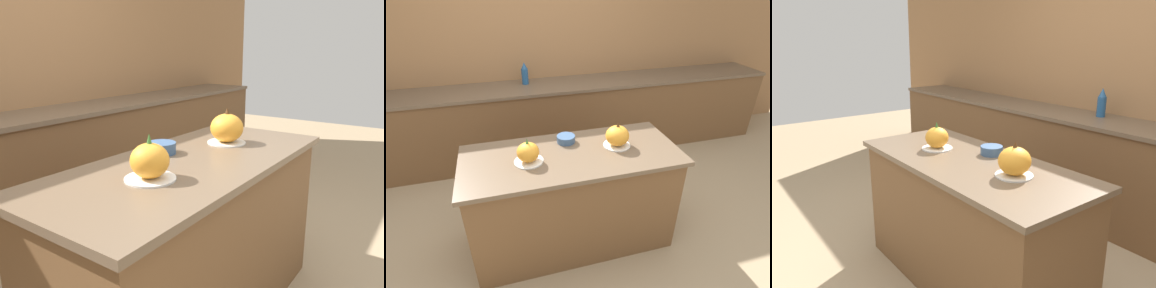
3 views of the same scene
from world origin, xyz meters
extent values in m
cube|color=brown|center=(0.00, 0.00, 0.43)|extent=(1.61, 0.66, 0.85)
cube|color=brown|center=(0.00, 0.00, 0.87)|extent=(1.67, 0.72, 0.03)
cube|color=brown|center=(0.00, 1.53, 0.45)|extent=(6.00, 0.56, 0.90)
cube|color=brown|center=(0.00, 1.53, 0.92)|extent=(6.00, 0.60, 0.03)
cylinder|color=white|center=(-0.33, -0.02, 0.89)|extent=(0.21, 0.21, 0.01)
ellipsoid|color=orange|center=(-0.33, -0.02, 0.97)|extent=(0.16, 0.16, 0.14)
cone|color=#38702D|center=(-0.33, -0.02, 1.06)|extent=(0.02, 0.02, 0.04)
cylinder|color=white|center=(0.38, 0.03, 0.89)|extent=(0.22, 0.22, 0.01)
ellipsoid|color=orange|center=(0.38, 0.03, 0.97)|extent=(0.19, 0.19, 0.16)
cone|color=#4C2D14|center=(0.38, 0.03, 1.07)|extent=(0.03, 0.03, 0.04)
cylinder|color=#3D5B84|center=(0.00, 0.19, 0.92)|extent=(0.15, 0.15, 0.06)
camera|label=1|loc=(-1.41, -0.99, 1.40)|focal=35.00mm
camera|label=2|loc=(-0.48, -1.89, 2.07)|focal=28.00mm
camera|label=3|loc=(1.77, -1.38, 1.63)|focal=35.00mm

